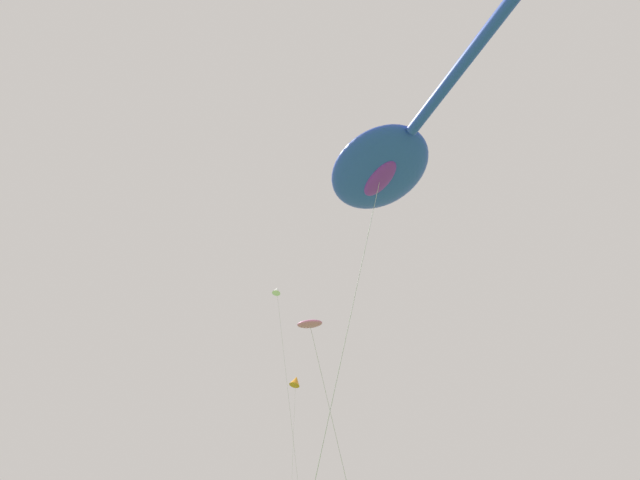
{
  "coord_description": "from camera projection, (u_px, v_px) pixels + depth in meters",
  "views": [
    {
      "loc": [
        -7.01,
        -3.74,
        1.73
      ],
      "look_at": [
        0.8,
        8.28,
        13.37
      ],
      "focal_mm": 28.11,
      "sensor_mm": 36.0,
      "label": 1
    }
  ],
  "objects": [
    {
      "name": "big_show_kite",
      "position": [
        382.0,
        166.0,
        22.92
      ],
      "size": [
        6.12,
        12.28,
        19.51
      ],
      "rotation": [
        0.0,
        0.0,
        1.44
      ],
      "color": "blue",
      "rests_on": "ground"
    },
    {
      "name": "small_kite_streamer_purple",
      "position": [
        310.0,
        326.0,
        20.8
      ],
      "size": [
        3.96,
        1.24,
        12.33
      ],
      "rotation": [
        0.0,
        0.0,
        -0.81
      ],
      "color": "pink",
      "rests_on": "ground"
    },
    {
      "name": "small_kite_triangle_green",
      "position": [
        295.0,
        382.0,
        42.18
      ],
      "size": [
        2.33,
        3.36,
        19.61
      ],
      "rotation": [
        0.0,
        0.0,
        -1.65
      ],
      "color": "orange",
      "rests_on": "ground"
    },
    {
      "name": "small_kite_delta_white",
      "position": [
        277.0,
        293.0,
        42.39
      ],
      "size": [
        4.12,
        1.78,
        25.61
      ],
      "rotation": [
        0.0,
        0.0,
        2.03
      ],
      "color": "white",
      "rests_on": "ground"
    }
  ]
}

